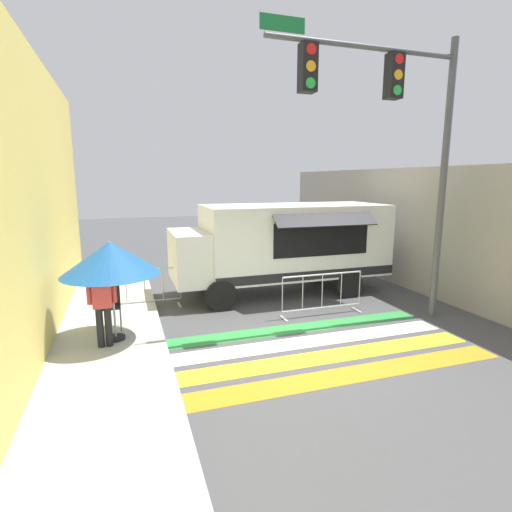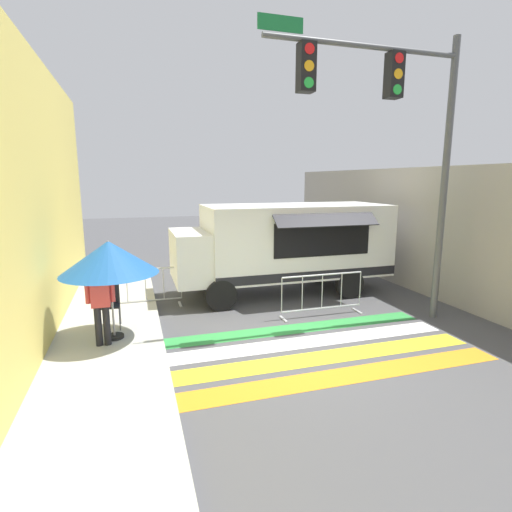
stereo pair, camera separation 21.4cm
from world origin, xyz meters
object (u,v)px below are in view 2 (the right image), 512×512
Objects in this scene: folding_chair at (109,300)px; barricade_front at (322,295)px; barricade_side at (146,289)px; vendor_person at (101,298)px; food_truck at (280,243)px; patio_umbrella at (109,258)px; traffic_signal_pole at (395,119)px.

barricade_front is (4.89, -0.27, -0.23)m from folding_chair.
barricade_front is 1.15× the size of barricade_side.
vendor_person is 0.89× the size of barricade_side.
barricade_side is at bearing 65.65° from folding_chair.
food_truck is at bearing 23.92° from folding_chair.
patio_umbrella is (-4.49, -2.57, 0.31)m from food_truck.
food_truck is at bearing 29.72° from patio_umbrella.
folding_chair is 4.90m from barricade_front.
folding_chair is 1.05m from vendor_person.
barricade_front is at bearing 140.88° from traffic_signal_pole.
patio_umbrella is at bearing -106.66° from barricade_side.
food_truck reaches higher than vendor_person.
vendor_person reaches higher than barricade_side.
patio_umbrella is (-5.89, 0.48, -2.74)m from traffic_signal_pole.
traffic_signal_pole reaches higher than patio_umbrella.
vendor_person is at bearing -121.65° from patio_umbrella.
patio_umbrella reaches higher than barricade_side.
folding_chair is at bearing 102.53° from vendor_person.
barricade_side is at bearing 155.00° from barricade_front.
folding_chair is 0.46× the size of barricade_front.
food_truck is 5.50m from vendor_person.
folding_chair is (-0.10, 0.70, -1.05)m from patio_umbrella.
traffic_signal_pole is 7.15m from barricade_side.
patio_umbrella is at bearing -150.28° from food_truck.
folding_chair is 0.59× the size of vendor_person.
food_truck is 4.53m from traffic_signal_pole.
barricade_front is (-1.11, 0.90, -4.03)m from traffic_signal_pole.
folding_chair is 1.84m from barricade_side.
patio_umbrella is 2.03× the size of folding_chair.
patio_umbrella is at bearing -174.93° from barricade_front.
traffic_signal_pole reaches higher than barricade_side.
traffic_signal_pole is 7.19m from folding_chair.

